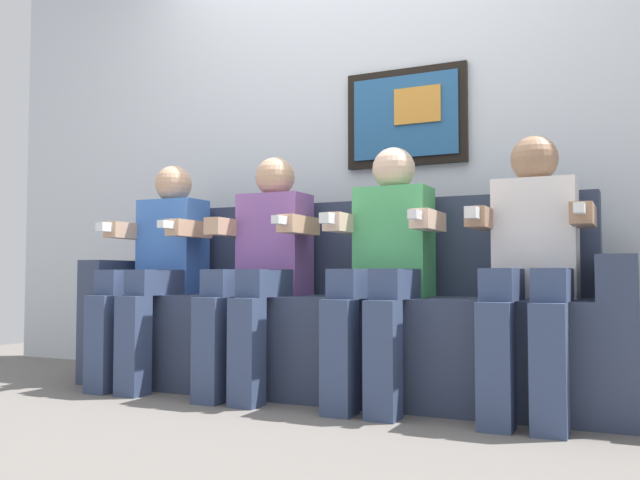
{
  "coord_description": "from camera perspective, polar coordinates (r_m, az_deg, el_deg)",
  "views": [
    {
      "loc": [
        1.28,
        -2.57,
        0.55
      ],
      "look_at": [
        0.0,
        0.15,
        0.7
      ],
      "focal_mm": 38.18,
      "sensor_mm": 36.0,
      "label": 1
    }
  ],
  "objects": [
    {
      "name": "person_rightmost",
      "position": [
        2.75,
        17.32,
        -1.56
      ],
      "size": [
        0.46,
        0.56,
        1.11
      ],
      "color": "white",
      "rests_on": "ground_plane"
    },
    {
      "name": "person_leftmost",
      "position": [
        3.49,
        -13.46,
        -1.87
      ],
      "size": [
        0.46,
        0.56,
        1.11
      ],
      "color": "#3F72CC",
      "rests_on": "ground_plane"
    },
    {
      "name": "couch",
      "position": [
        3.17,
        1.37,
        -7.16
      ],
      "size": [
        2.55,
        0.58,
        0.9
      ],
      "color": "#333D56",
      "rests_on": "ground_plane"
    },
    {
      "name": "ground_plane",
      "position": [
        2.92,
        -1.29,
        -13.71
      ],
      "size": [
        6.43,
        6.43,
        0.0
      ],
      "primitive_type": "plane",
      "color": "#66605B"
    },
    {
      "name": "back_wall_assembly",
      "position": [
        3.65,
        4.23,
        9.03
      ],
      "size": [
        4.95,
        0.1,
        2.6
      ],
      "color": "silver",
      "rests_on": "ground_plane"
    },
    {
      "name": "person_left_center",
      "position": [
        3.15,
        -4.88,
        -1.84
      ],
      "size": [
        0.46,
        0.56,
        1.11
      ],
      "color": "#8C59A5",
      "rests_on": "ground_plane"
    },
    {
      "name": "person_right_center",
      "position": [
        2.9,
        5.46,
        -1.74
      ],
      "size": [
        0.46,
        0.56,
        1.11
      ],
      "color": "#4CB266",
      "rests_on": "ground_plane"
    }
  ]
}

